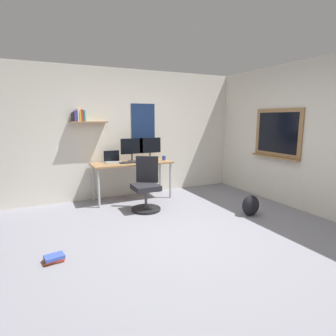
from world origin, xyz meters
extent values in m
plane|color=gray|center=(0.00, 0.00, 0.00)|extent=(5.20, 5.20, 0.00)
cube|color=silver|center=(0.00, 2.45, 1.30)|extent=(5.00, 0.10, 2.60)
cube|color=#997047|center=(-0.84, 2.30, 1.55)|extent=(0.68, 0.20, 0.02)
cube|color=navy|center=(0.29, 2.39, 1.55)|extent=(0.52, 0.01, 0.74)
cube|color=black|center=(-1.13, 2.33, 1.64)|extent=(0.04, 0.14, 0.17)
cube|color=#7A3D99|center=(-1.09, 2.33, 1.66)|extent=(0.02, 0.14, 0.20)
cube|color=#3851B2|center=(-1.07, 2.33, 1.66)|extent=(0.02, 0.14, 0.20)
cube|color=silver|center=(-1.04, 2.33, 1.68)|extent=(0.03, 0.14, 0.24)
cube|color=gold|center=(-1.00, 2.33, 1.66)|extent=(0.03, 0.14, 0.20)
cube|color=#C63833|center=(-0.96, 2.33, 1.67)|extent=(0.03, 0.14, 0.22)
cube|color=teal|center=(-0.93, 2.33, 1.67)|extent=(0.03, 0.14, 0.21)
cube|color=silver|center=(2.45, 0.00, 1.30)|extent=(0.10, 5.00, 2.60)
cube|color=#997047|center=(2.38, 0.72, 1.35)|extent=(0.04, 1.10, 0.90)
cube|color=black|center=(2.37, 0.72, 1.35)|extent=(0.01, 0.94, 0.76)
cube|color=#997047|center=(2.34, 0.72, 0.89)|extent=(0.12, 1.10, 0.03)
cube|color=#997047|center=(-0.09, 2.06, 0.74)|extent=(1.58, 0.63, 0.03)
cylinder|color=#B7B7BC|center=(-0.82, 1.80, 0.36)|extent=(0.04, 0.04, 0.73)
cylinder|color=#B7B7BC|center=(0.64, 1.80, 0.36)|extent=(0.04, 0.04, 0.73)
cylinder|color=#B7B7BC|center=(-0.82, 2.31, 0.36)|extent=(0.04, 0.04, 0.73)
cylinder|color=#B7B7BC|center=(0.64, 2.31, 0.36)|extent=(0.04, 0.04, 0.73)
cylinder|color=black|center=(-0.10, 1.29, 0.02)|extent=(0.52, 0.52, 0.04)
cylinder|color=#4C4C51|center=(-0.10, 1.29, 0.21)|extent=(0.05, 0.05, 0.34)
cube|color=#232328|center=(-0.10, 1.29, 0.42)|extent=(0.44, 0.44, 0.09)
cube|color=#232328|center=(0.00, 1.46, 0.71)|extent=(0.38, 0.26, 0.48)
cube|color=#ADAFB5|center=(-0.45, 2.17, 0.77)|extent=(0.31, 0.21, 0.02)
cube|color=black|center=(-0.45, 2.27, 0.88)|extent=(0.31, 0.01, 0.21)
cylinder|color=#38383D|center=(-0.05, 2.17, 0.77)|extent=(0.17, 0.17, 0.01)
cylinder|color=#38383D|center=(-0.05, 2.17, 0.84)|extent=(0.03, 0.03, 0.14)
cube|color=black|center=(-0.05, 2.16, 1.07)|extent=(0.46, 0.02, 0.31)
cylinder|color=#38383D|center=(0.34, 2.17, 0.77)|extent=(0.17, 0.17, 0.01)
cylinder|color=#38383D|center=(0.34, 2.17, 0.84)|extent=(0.03, 0.03, 0.14)
cube|color=black|center=(0.34, 2.16, 1.07)|extent=(0.46, 0.02, 0.31)
cube|color=black|center=(-0.17, 1.98, 0.77)|extent=(0.37, 0.13, 0.02)
ellipsoid|color=#262628|center=(0.11, 1.98, 0.78)|extent=(0.10, 0.06, 0.03)
cylinder|color=#334CA5|center=(0.60, 2.03, 0.81)|extent=(0.08, 0.08, 0.09)
ellipsoid|color=black|center=(1.40, 0.28, 0.17)|extent=(0.32, 0.22, 0.35)
cube|color=orange|center=(-1.72, 0.09, 0.01)|extent=(0.21, 0.15, 0.02)
cube|color=#C63833|center=(-1.70, 0.07, 0.03)|extent=(0.22, 0.16, 0.02)
cube|color=#3851B2|center=(-1.70, 0.06, 0.06)|extent=(0.23, 0.19, 0.04)
camera|label=1|loc=(-1.79, -3.13, 1.63)|focal=29.47mm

